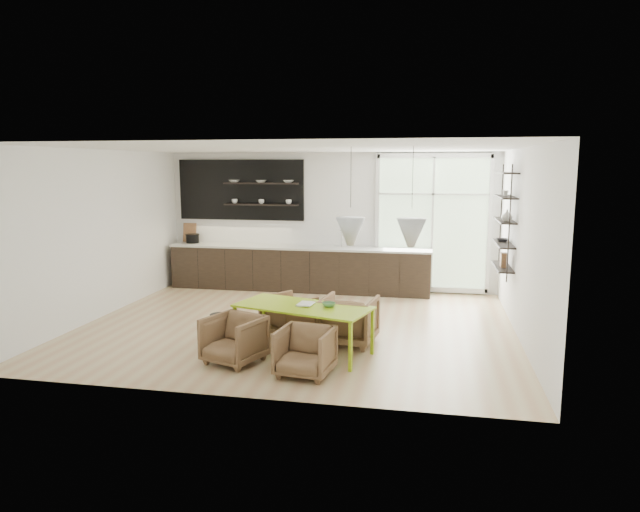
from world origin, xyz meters
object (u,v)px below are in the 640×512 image
Objects in this scene: dining_table at (303,309)px; wire_stool at (220,324)px; armchair_back_left at (289,315)px; armchair_front_right at (305,352)px; armchair_front_left at (234,339)px; armchair_back_right at (349,320)px.

wire_stool is at bearing -177.70° from dining_table.
armchair_front_right is at bearing 146.18° from armchair_back_left.
armchair_front_left is (-0.40, -1.41, 0.01)m from armchair_back_left.
armchair_back_left is 1.08m from wire_stool.
wire_stool is (-0.55, 0.91, -0.06)m from armchair_front_left.
armchair_front_right is 1.68× the size of wire_stool.
armchair_front_left reaches higher than armchair_back_left.
armchair_back_right reaches higher than armchair_front_right.
armchair_front_right is 1.97m from wire_stool.
armchair_back_right is at bearing 83.44° from armchair_front_right.
armchair_back_right is (0.99, -0.28, 0.04)m from armchair_back_left.
wire_stool is (-0.95, -0.50, -0.06)m from armchair_back_left.
armchair_front_right is at bearing -59.88° from dining_table.
armchair_back_left is 0.98× the size of armchair_front_left.
dining_table is at bearing 55.48° from armchair_front_left.
armchair_back_left is 1.03× the size of armchair_front_right.
dining_table is 1.46m from wire_stool.
armchair_front_right is at bearing 83.42° from armchair_back_right.
dining_table is 0.84m from armchair_back_right.
armchair_front_right is (1.04, -0.27, -0.01)m from armchair_front_left.
armchair_front_left is 1.05× the size of armchair_front_right.
armchair_back_left reaches higher than wire_stool.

